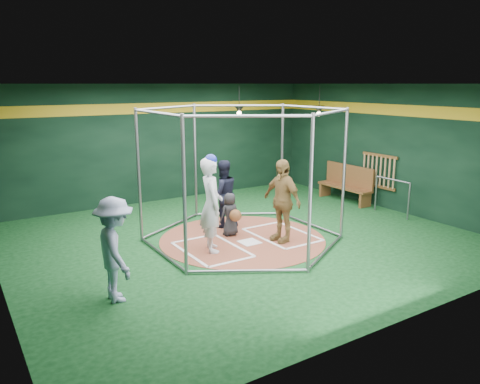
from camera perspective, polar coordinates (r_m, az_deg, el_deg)
room_shell at (r=10.41m, az=0.27°, el=3.41°), size 10.10×9.10×3.53m
clay_disc at (r=10.84m, az=0.29°, el=-5.74°), size 3.80×3.80×0.01m
home_plate at (r=10.60m, az=1.17°, el=-6.12°), size 0.43×0.43×0.01m
batter_box_left at (r=10.17m, az=-3.48°, el=-6.99°), size 1.17×1.77×0.01m
batter_box_right at (r=11.16m, az=5.11°, el=-5.17°), size 1.17×1.77×0.01m
batting_cage at (r=10.45m, az=0.29°, el=2.03°), size 4.05×4.67×3.00m
bat_rack at (r=14.05m, az=16.53°, el=2.48°), size 0.07×1.25×0.98m
pendant_lamp_near at (r=14.50m, az=-0.10°, el=10.06°), size 0.34×0.34×0.90m
pendant_lamp_far at (r=14.31m, az=9.61°, el=9.85°), size 0.34×0.34×0.90m
batter_figure at (r=9.84m, az=-3.51°, el=-1.43°), size 0.69×0.85×2.08m
visitor_leopard at (r=10.50m, az=5.12°, el=-1.05°), size 0.57×1.14×1.87m
catcher_figure at (r=10.93m, az=-1.17°, el=-2.74°), size 0.52×0.57×1.02m
umpire at (r=11.55m, az=-2.13°, el=-0.22°), size 0.90×0.75×1.67m
bystander_blue at (r=7.91m, az=-14.98°, el=-6.80°), size 0.72×1.17×1.75m
dugout_bench at (r=14.55m, az=12.88°, el=1.10°), size 0.44×1.90×1.11m
steel_railing at (r=13.31m, az=18.07°, el=0.13°), size 0.05×1.16×1.00m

